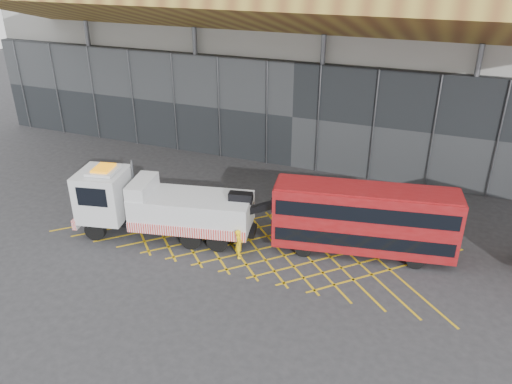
% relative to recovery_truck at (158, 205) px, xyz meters
% --- Properties ---
extents(ground_plane, '(120.00, 120.00, 0.00)m').
position_rel_recovery_truck_xyz_m(ground_plane, '(1.95, 1.34, -1.93)').
color(ground_plane, '#28282B').
extents(road_markings, '(23.16, 7.16, 0.01)m').
position_rel_recovery_truck_xyz_m(road_markings, '(5.15, 1.34, -1.93)').
color(road_markings, gold).
rests_on(road_markings, ground_plane).
extents(construction_building, '(55.00, 23.97, 18.00)m').
position_rel_recovery_truck_xyz_m(construction_building, '(3.87, 19.74, 7.05)').
color(construction_building, gray).
rests_on(construction_building, ground_plane).
extents(recovery_truck, '(12.03, 4.87, 4.18)m').
position_rel_recovery_truck_xyz_m(recovery_truck, '(0.00, 0.00, 0.00)').
color(recovery_truck, black).
rests_on(recovery_truck, ground_plane).
extents(bus_towed, '(9.98, 3.97, 3.96)m').
position_rel_recovery_truck_xyz_m(bus_towed, '(11.37, 2.43, 0.27)').
color(bus_towed, maroon).
rests_on(bus_towed, ground_plane).
extents(worker, '(0.61, 0.73, 1.70)m').
position_rel_recovery_truck_xyz_m(worker, '(5.29, -0.50, -1.08)').
color(worker, yellow).
rests_on(worker, ground_plane).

